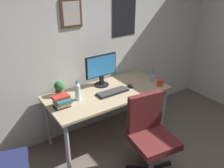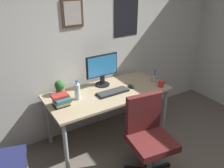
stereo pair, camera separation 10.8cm
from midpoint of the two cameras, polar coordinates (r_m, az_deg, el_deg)
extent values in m
cube|color=silver|center=(3.33, -5.09, 10.33)|extent=(4.40, 0.08, 2.60)
cube|color=#4C3823|center=(3.07, -10.72, 16.17)|extent=(0.28, 0.02, 0.34)
cube|color=beige|center=(3.06, -10.63, 16.14)|extent=(0.22, 0.00, 0.28)
cube|color=black|center=(3.48, 1.96, 15.86)|extent=(0.40, 0.01, 0.56)
cube|color=tan|center=(3.14, -2.01, -2.08)|extent=(1.61, 0.75, 0.03)
cylinder|color=#9EA0A5|center=(2.83, -11.62, -15.01)|extent=(0.05, 0.05, 0.70)
cylinder|color=#9EA0A5|center=(3.52, 11.25, -6.13)|extent=(0.05, 0.05, 0.70)
cylinder|color=#9EA0A5|center=(3.32, -15.99, -8.85)|extent=(0.05, 0.05, 0.70)
cylinder|color=#9EA0A5|center=(3.92, 4.85, -2.23)|extent=(0.05, 0.05, 0.70)
cube|color=#591E1E|center=(2.75, 8.66, -13.26)|extent=(0.52, 0.52, 0.08)
cube|color=#591E1E|center=(2.73, 6.68, -6.59)|extent=(0.43, 0.13, 0.45)
cylinder|color=#9EA0A5|center=(2.91, 8.33, -17.11)|extent=(0.07, 0.07, 0.42)
cube|color=black|center=(3.09, 10.40, -18.63)|extent=(0.28, 0.08, 0.03)
cylinder|color=black|center=(3.17, 12.54, -17.92)|extent=(0.05, 0.05, 0.04)
cube|color=black|center=(3.12, 7.40, -17.78)|extent=(0.16, 0.27, 0.03)
cylinder|color=black|center=(3.23, 6.74, -16.31)|extent=(0.05, 0.05, 0.04)
cube|color=black|center=(3.03, 5.31, -19.33)|extent=(0.23, 0.22, 0.03)
cylinder|color=black|center=(3.05, 2.52, -19.27)|extent=(0.05, 0.05, 0.04)
cube|color=#1E234C|center=(2.68, -25.19, -17.51)|extent=(0.52, 0.52, 0.07)
cylinder|color=#9EA0A5|center=(2.95, -20.38, -18.28)|extent=(0.04, 0.04, 0.41)
cylinder|color=black|center=(3.31, -3.43, -0.14)|extent=(0.20, 0.20, 0.01)
cube|color=black|center=(3.28, -3.46, 0.92)|extent=(0.05, 0.04, 0.12)
cube|color=black|center=(3.21, -3.60, 4.37)|extent=(0.46, 0.02, 0.30)
cube|color=#338CD8|center=(3.19, -3.42, 4.27)|extent=(0.43, 0.00, 0.27)
cube|color=black|center=(3.09, -0.86, -1.97)|extent=(0.43, 0.15, 0.02)
cube|color=#38383A|center=(3.09, -0.86, -1.75)|extent=(0.41, 0.13, 0.00)
ellipsoid|color=black|center=(3.25, 3.51, -0.46)|extent=(0.06, 0.11, 0.04)
cylinder|color=silver|center=(2.93, -9.23, -2.01)|extent=(0.07, 0.07, 0.20)
cylinder|color=silver|center=(2.88, -9.39, 0.11)|extent=(0.03, 0.03, 0.04)
cylinder|color=#2659B2|center=(2.87, -9.43, 0.56)|extent=(0.03, 0.03, 0.01)
cylinder|color=red|center=(3.33, 10.43, 0.25)|extent=(0.08, 0.08, 0.09)
torus|color=red|center=(3.36, 11.09, 0.53)|extent=(0.05, 0.01, 0.05)
cylinder|color=brown|center=(3.11, -13.25, -2.01)|extent=(0.11, 0.11, 0.07)
sphere|color=#2D6B33|center=(3.07, -13.42, -0.47)|extent=(0.13, 0.13, 0.13)
ellipsoid|color=#287A38|center=(3.08, -14.15, -0.17)|extent=(0.07, 0.08, 0.02)
ellipsoid|color=#287A38|center=(3.10, -13.09, -0.03)|extent=(0.07, 0.08, 0.02)
ellipsoid|color=#287A38|center=(3.03, -13.69, -0.64)|extent=(0.08, 0.07, 0.02)
cylinder|color=#9EA0A5|center=(3.44, 8.79, 1.34)|extent=(0.07, 0.07, 0.09)
cylinder|color=#263FBF|center=(3.41, 8.92, 2.55)|extent=(0.01, 0.01, 0.13)
cylinder|color=red|center=(3.41, 9.02, 2.56)|extent=(0.01, 0.01, 0.13)
cylinder|color=black|center=(3.41, 8.84, 2.55)|extent=(0.01, 0.01, 0.13)
cylinder|color=#9EA0A5|center=(3.41, 9.00, 2.64)|extent=(0.01, 0.03, 0.14)
cylinder|color=#9EA0A5|center=(3.40, 8.80, 2.58)|extent=(0.01, 0.02, 0.14)
cube|color=black|center=(2.86, -12.87, -5.12)|extent=(0.18, 0.12, 0.02)
cube|color=silver|center=(2.86, -12.89, -4.55)|extent=(0.17, 0.16, 0.03)
cube|color=gold|center=(2.84, -12.55, -4.09)|extent=(0.15, 0.16, 0.02)
cube|color=#26727A|center=(2.82, -12.68, -3.71)|extent=(0.18, 0.16, 0.03)
cube|color=#B22D28|center=(2.82, -13.22, -3.06)|extent=(0.19, 0.12, 0.03)
camera|label=1|loc=(0.05, -91.03, -0.49)|focal=38.44mm
camera|label=2|loc=(0.05, 88.97, 0.49)|focal=38.44mm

